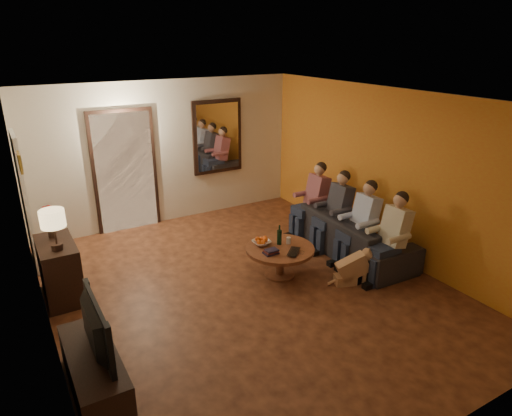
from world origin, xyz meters
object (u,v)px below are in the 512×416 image
person_b (362,226)px  laptop (297,253)px  sofa (352,234)px  person_d (314,202)px  person_c (336,213)px  table_lamp (54,230)px  bowl (261,243)px  wine_bottle (279,235)px  tv_stand (95,372)px  coffee_table (280,261)px  dog (353,266)px  dresser (60,270)px  person_a (391,240)px  tv (88,329)px

person_b → laptop: person_b is taller
sofa → person_d: person_d is taller
person_c → laptop: 1.38m
table_lamp → sofa: 4.38m
table_lamp → bowl: bearing=-11.6°
person_c → wine_bottle: size_ratio=3.87×
tv_stand → bowl: bearing=25.3°
coffee_table → wine_bottle: bearing=63.4°
person_b → person_d: 1.20m
laptop → sofa: bearing=-28.8°
bowl → laptop: bearing=-60.8°
person_d → wine_bottle: size_ratio=3.87×
table_lamp → dog: size_ratio=0.96×
bowl → wine_bottle: 0.29m
tv_stand → person_c: bearing=18.5°
dresser → person_d: (4.16, -0.03, 0.20)m
dog → tv_stand: bearing=-155.1°
person_a → laptop: 1.35m
tv → wine_bottle: 3.11m
table_lamp → dog: table_lamp is taller
tv_stand → person_b: person_b is taller
tv_stand → sofa: 4.39m
person_b → wine_bottle: bearing=164.7°
person_a → person_b: (0.00, 0.60, 0.00)m
tv → tv_stand: bearing=0.0°
person_a → laptop: bearing=155.0°
dresser → bowl: dresser is taller
table_lamp → wine_bottle: 3.00m
tv → person_c: (4.16, 1.39, -0.12)m
sofa → wine_bottle: bearing=90.7°
tv → person_b: size_ratio=0.81×
dresser → sofa: bearing=-12.3°
tv → person_b: (4.16, 0.79, -0.12)m
dog → wine_bottle: bearing=150.9°
person_d → bowl: size_ratio=4.63×
sofa → laptop: size_ratio=6.81×
tv_stand → sofa: size_ratio=0.59×
dog → coffee_table: (-0.76, 0.71, -0.06)m
dresser → tv_stand: dresser is taller
person_a → person_b: same height
tv_stand → person_b: size_ratio=1.09×
dresser → wine_bottle: 3.03m
person_c → coffee_table: size_ratio=1.21×
bowl → dog: bearing=-44.8°
sofa → wine_bottle: wine_bottle is taller
sofa → dog: bearing=142.0°
dresser → person_b: size_ratio=0.74×
sofa → person_c: size_ratio=1.87×
tv → person_a: person_a is taller
dog → person_d: bearing=91.3°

